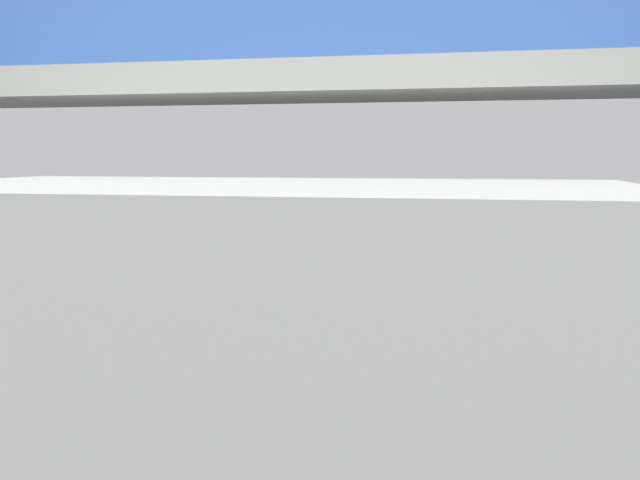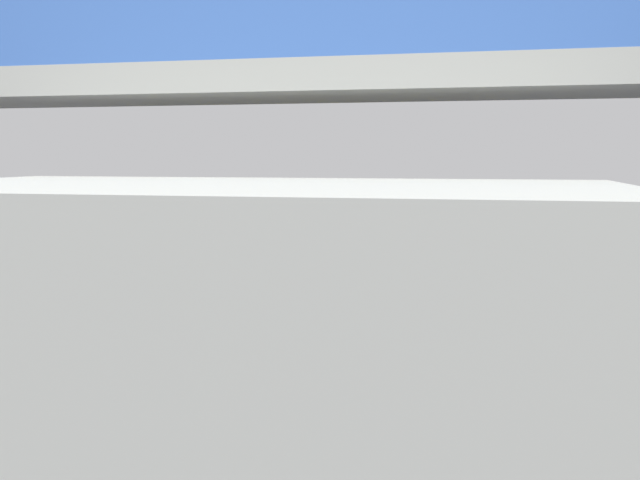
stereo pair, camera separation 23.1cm
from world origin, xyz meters
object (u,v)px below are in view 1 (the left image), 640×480
Objects in this scene: city_bus at (318,233)px; traffic_sign at (174,218)px; bicycle_red at (29,278)px; pedestrian at (317,274)px.

city_bus is 4.12× the size of traffic_sign.
pedestrian is (-10.16, 0.22, 0.51)m from bicycle_red.
bicycle_red is (9.62, 2.55, -1.51)m from city_bus.
bicycle_red is at bearing -1.26° from pedestrian.
traffic_sign is (7.85, -7.21, 1.00)m from pedestrian.
traffic_sign reaches higher than pedestrian.
traffic_sign is (7.31, -4.43, 0.01)m from city_bus.
pedestrian is 0.64× the size of traffic_sign.
city_bus is at bearing -78.99° from pedestrian.
pedestrian is at bearing 101.01° from city_bus.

